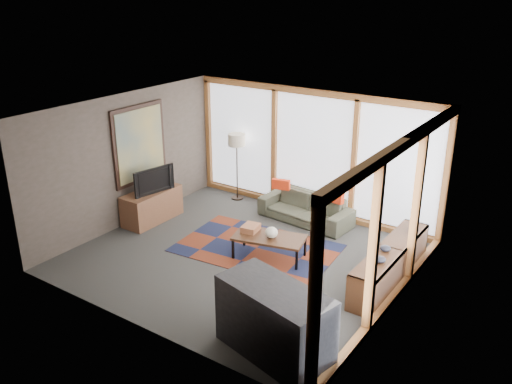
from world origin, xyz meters
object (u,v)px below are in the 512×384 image
Objects in this scene: tv_console at (152,206)px; bar_counter at (274,321)px; sofa at (306,208)px; television at (152,179)px; bookshelf at (390,264)px; floor_lamp at (237,167)px; coffee_table at (269,247)px.

tv_console is 0.82× the size of bar_counter.
bar_counter is (1.72, -3.88, 0.21)m from sofa.
television is 0.59× the size of bar_counter.
bar_counter reaches higher than tv_console.
bookshelf is 2.66m from bar_counter.
bookshelf is at bearing 91.02° from bar_counter.
sofa is at bearing 33.38° from tv_console.
coffee_table is (2.09, -1.92, -0.54)m from floor_lamp.
television is 4.78m from bar_counter.
bookshelf is 4.88m from tv_console.
tv_console is 1.40× the size of television.
coffee_table is at bearing -78.51° from television.
coffee_table is 0.51× the size of bookshelf.
bar_counter is (1.48, -2.16, 0.28)m from coffee_table.
sofa is 1.55× the size of coffee_table.
floor_lamp is (-1.85, 0.21, 0.47)m from sofa.
sofa is 1.27× the size of floor_lamp.
floor_lamp is 5.43m from bar_counter.
bar_counter reaches higher than coffee_table.
sofa is 3.12m from television.
sofa is at bearing -44.38° from television.
sofa is 1.50× the size of tv_console.
bookshelf is 1.56× the size of bar_counter.
bar_counter is at bearing -105.51° from television.
floor_lamp is 1.21× the size of coffee_table.
television reaches higher than tv_console.
bar_counter reaches higher than bookshelf.
tv_console is (-0.73, -1.91, -0.43)m from floor_lamp.
tv_console is at bearing 166.47° from bar_counter.
bookshelf is at bearing -19.85° from floor_lamp.
sofa is at bearing -6.44° from floor_lamp.
television reaches higher than sofa.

